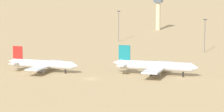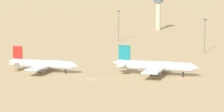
% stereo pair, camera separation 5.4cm
% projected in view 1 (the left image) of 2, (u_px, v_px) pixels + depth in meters
% --- Properties ---
extents(ground, '(4000.00, 4000.00, 0.00)m').
position_uv_depth(ground, '(91.00, 79.00, 251.56)').
color(ground, tan).
extents(parked_jet_red_2, '(31.65, 26.47, 10.49)m').
position_uv_depth(parked_jet_red_2, '(42.00, 64.00, 265.94)').
color(parked_jet_red_2, silver).
rests_on(parked_jet_red_2, ground).
extents(parked_jet_teal_3, '(35.84, 30.07, 11.85)m').
position_uv_depth(parked_jet_teal_3, '(155.00, 66.00, 258.65)').
color(parked_jet_teal_3, silver).
rests_on(parked_jet_teal_3, ground).
extents(control_tower, '(5.20, 5.20, 23.46)m').
position_uv_depth(control_tower, '(158.00, 9.00, 423.16)').
color(control_tower, '#C6B793').
rests_on(control_tower, ground).
extents(light_pole_west, '(1.80, 0.50, 16.92)m').
position_uv_depth(light_pole_west, '(205.00, 33.00, 320.89)').
color(light_pole_west, '#59595E').
rests_on(light_pole_west, ground).
extents(light_pole_east, '(1.80, 0.50, 17.45)m').
position_uv_depth(light_pole_east, '(119.00, 24.00, 365.81)').
color(light_pole_east, '#59595E').
rests_on(light_pole_east, ground).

